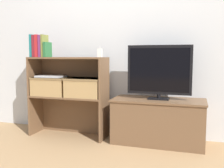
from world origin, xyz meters
TOP-DOWN VIEW (x-y plane):
  - ground_plane at (0.00, 0.00)m, footprint 16.00×16.00m
  - wall_back at (0.00, 0.46)m, footprint 10.00×0.05m
  - tv_stand at (0.50, 0.21)m, footprint 0.98×0.45m
  - tv at (0.50, 0.21)m, footprint 0.67×0.14m
  - bookshelf_lower_tier at (-0.53, 0.22)m, footprint 0.90×0.32m
  - bookshelf_upper_tier at (-0.53, 0.22)m, footprint 0.90×0.32m
  - book_teal at (-0.94, 0.10)m, footprint 0.03×0.15m
  - book_maroon at (-0.90, 0.10)m, footprint 0.03×0.15m
  - book_crimson at (-0.87, 0.10)m, footprint 0.04×0.15m
  - book_plum at (-0.83, 0.10)m, footprint 0.03×0.14m
  - book_olive at (-0.79, 0.10)m, footprint 0.03×0.13m
  - book_forest at (-0.76, 0.10)m, footprint 0.03×0.15m
  - baby_monitor at (-0.14, 0.16)m, footprint 0.05×0.03m
  - storage_basket_left at (-0.75, 0.14)m, footprint 0.41×0.28m
  - storage_basket_right at (-0.32, 0.14)m, footprint 0.41×0.28m
  - laptop at (-0.75, 0.14)m, footprint 0.31×0.22m

SIDE VIEW (x-z plane):
  - ground_plane at x=0.00m, z-range 0.00..0.00m
  - tv_stand at x=0.50m, z-range 0.00..0.48m
  - bookshelf_lower_tier at x=-0.53m, z-range 0.06..0.54m
  - storage_basket_left at x=-0.75m, z-range 0.49..0.70m
  - storage_basket_right at x=-0.32m, z-range 0.49..0.70m
  - laptop at x=-0.75m, z-range 0.69..0.71m
  - bookshelf_upper_tier at x=-0.53m, z-range 0.54..0.99m
  - tv at x=0.50m, z-range 0.49..1.07m
  - baby_monitor at x=-0.14m, z-range 0.91..1.03m
  - book_forest at x=-0.76m, z-range 0.92..1.09m
  - book_plum at x=-0.83m, z-range 0.92..1.17m
  - book_maroon at x=-0.90m, z-range 0.92..1.18m
  - book_olive at x=-0.79m, z-range 0.92..1.18m
  - book_crimson at x=-0.87m, z-range 0.92..1.18m
  - book_teal at x=-0.94m, z-range 0.92..1.18m
  - wall_back at x=0.00m, z-range 0.00..2.40m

